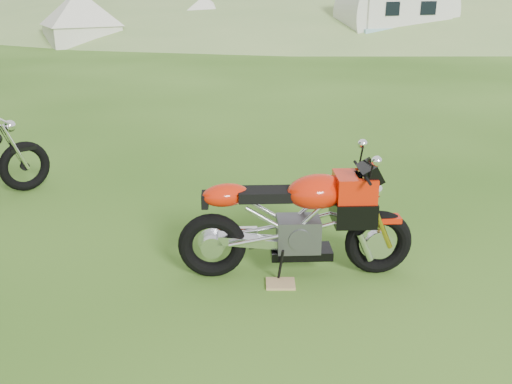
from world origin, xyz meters
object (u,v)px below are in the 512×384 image
object	(u,v)px
tent_left	(80,16)
tent_right	(315,10)
plywood_board	(280,284)
tent_mid	(205,16)
caravan	(397,18)
sport_motorcycle	(297,213)

from	to	relation	value
tent_left	tent_right	size ratio (longest dim) A/B	0.92
plywood_board	tent_right	bearing A→B (deg)	65.39
tent_left	tent_right	xyz separation A→B (m)	(10.91, 0.03, 0.10)
tent_mid	tent_right	world-z (taller)	tent_right
plywood_board	caravan	xyz separation A→B (m)	(11.80, 17.44, 1.16)
tent_right	caravan	size ratio (longest dim) A/B	0.61
plywood_board	tent_mid	size ratio (longest dim) A/B	0.10
tent_left	tent_mid	xyz separation A→B (m)	(5.53, 0.33, -0.10)
plywood_board	tent_mid	distance (m)	23.03
tent_left	caravan	xyz separation A→B (m)	(12.54, -4.73, -0.04)
tent_right	sport_motorcycle	bearing A→B (deg)	-93.32
caravan	tent_right	bearing A→B (deg)	106.17
tent_left	sport_motorcycle	bearing A→B (deg)	-97.47
tent_left	tent_mid	world-z (taller)	tent_left
sport_motorcycle	tent_right	world-z (taller)	tent_right
sport_motorcycle	tent_right	bearing A→B (deg)	81.58
plywood_board	tent_left	world-z (taller)	tent_left
tent_mid	caravan	world-z (taller)	caravan
tent_right	caravan	bearing A→B (deg)	-50.09
tent_left	caravan	bearing A→B (deg)	-30.60
caravan	plywood_board	bearing A→B (deg)	-126.83
tent_left	caravan	distance (m)	13.40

